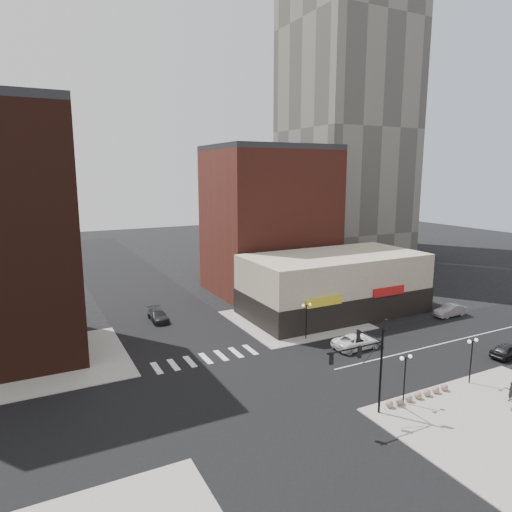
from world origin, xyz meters
TOP-DOWN VIEW (x-y plane):
  - ground at (0.00, 0.00)m, footprint 240.00×240.00m
  - road_ew at (0.00, 0.00)m, footprint 200.00×14.00m
  - road_ns at (0.00, 0.00)m, footprint 14.00×200.00m
  - sidewalk_nw at (-14.50, 14.50)m, footprint 15.00×15.00m
  - sidewalk_ne at (14.50, 14.50)m, footprint 15.00×15.00m
  - sidewalk_se at (16.00, -14.00)m, footprint 18.00×14.00m
  - building_ne_midrise at (19.00, 29.50)m, footprint 18.00×15.00m
  - tower_near at (40.00, 38.00)m, footprint 20.00×20.00m
  - tower_far at (60.00, 56.00)m, footprint 18.00×18.00m
  - building_ne_row at (21.00, 15.00)m, footprint 24.20×12.20m
  - traffic_signal at (7.24, -7.83)m, footprint 5.59×3.09m
  - street_lamp_se_a at (11.00, -8.00)m, footprint 1.22×0.32m
  - street_lamp_se_b at (19.00, -8.00)m, footprint 1.22×0.32m
  - street_lamp_ne at (12.00, 8.00)m, footprint 1.22×0.32m
  - bollard_row at (12.65, -8.00)m, footprint 6.92×0.62m
  - white_suv at (15.47, 3.33)m, footprint 5.64×2.68m
  - dark_sedan_east at (27.83, -5.71)m, footprint 4.59×2.06m
  - silver_sedan at (33.71, 6.50)m, footprint 4.70×1.65m
  - dark_sedan_north at (-1.18, 22.28)m, footprint 2.10×4.93m
  - pedestrian at (19.21, -11.74)m, footprint 0.70×0.54m

SIDE VIEW (x-z plane):
  - ground at x=0.00m, z-range 0.00..0.00m
  - road_ew at x=0.00m, z-range 0.00..0.02m
  - road_ns at x=0.00m, z-range 0.00..0.02m
  - sidewalk_nw at x=-14.50m, z-range 0.00..0.12m
  - sidewalk_ne at x=14.50m, z-range 0.00..0.12m
  - sidewalk_se at x=16.00m, z-range 0.00..0.12m
  - bollard_row at x=12.65m, z-range 0.12..0.74m
  - dark_sedan_north at x=-1.18m, z-range 0.00..1.42m
  - dark_sedan_east at x=27.83m, z-range 0.00..1.53m
  - silver_sedan at x=33.71m, z-range 0.00..1.55m
  - white_suv at x=15.47m, z-range 0.00..1.55m
  - pedestrian at x=19.21m, z-range 0.12..1.83m
  - street_lamp_se_a at x=11.00m, z-range 1.21..5.37m
  - street_lamp_se_b at x=19.00m, z-range 1.21..5.37m
  - street_lamp_ne at x=12.00m, z-range 1.21..5.37m
  - building_ne_row at x=21.00m, z-range -0.70..7.30m
  - traffic_signal at x=7.24m, z-range 1.07..8.85m
  - building_ne_midrise at x=19.00m, z-range 0.00..22.00m
  - tower_far at x=60.00m, z-range 0.00..82.00m
  - tower_near at x=40.00m, z-range 0.00..90.00m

